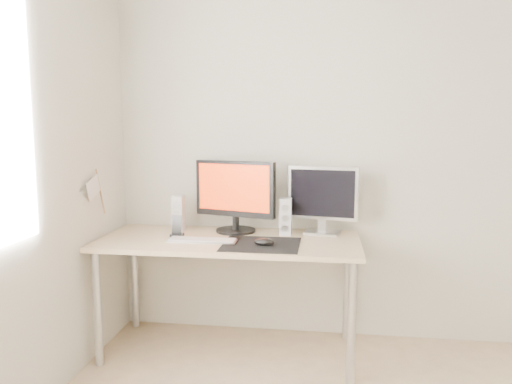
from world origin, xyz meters
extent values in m
plane|color=white|center=(0.00, 1.75, 1.25)|extent=(3.50, 0.00, 3.50)
cube|color=black|center=(-0.72, 1.26, 0.73)|extent=(0.45, 0.40, 0.00)
ellipsoid|color=black|center=(-0.70, 1.23, 0.75)|extent=(0.12, 0.07, 0.04)
cube|color=#D1B587|center=(-0.93, 1.38, 0.71)|extent=(1.60, 0.70, 0.03)
cylinder|color=silver|center=(-1.67, 1.09, 0.35)|extent=(0.05, 0.05, 0.70)
cylinder|color=silver|center=(-0.19, 1.09, 0.35)|extent=(0.05, 0.05, 0.70)
cylinder|color=silver|center=(-1.67, 1.67, 0.35)|extent=(0.05, 0.05, 0.70)
cylinder|color=silver|center=(-0.19, 1.67, 0.35)|extent=(0.05, 0.05, 0.70)
cylinder|color=black|center=(-0.93, 1.58, 0.74)|extent=(0.32, 0.32, 0.02)
cylinder|color=black|center=(-0.93, 1.58, 0.81)|extent=(0.05, 0.05, 0.12)
cube|color=black|center=(-0.93, 1.57, 1.02)|extent=(0.54, 0.19, 0.36)
cube|color=#E9550C|center=(-0.93, 1.55, 1.03)|extent=(0.48, 0.14, 0.30)
cube|color=silver|center=(-0.36, 1.61, 0.74)|extent=(0.24, 0.20, 0.01)
cube|color=#BCBCBF|center=(-0.36, 1.61, 0.80)|extent=(0.06, 0.05, 0.10)
cube|color=silver|center=(-0.36, 1.61, 0.99)|extent=(0.45, 0.12, 0.34)
cube|color=black|center=(-0.37, 1.58, 0.99)|extent=(0.40, 0.07, 0.30)
cube|color=white|center=(-1.31, 1.57, 0.85)|extent=(0.07, 0.09, 0.23)
cylinder|color=#B0B0B2|center=(-1.31, 1.53, 0.78)|extent=(0.04, 0.01, 0.04)
cylinder|color=#B7B7BA|center=(-1.31, 1.53, 0.85)|extent=(0.04, 0.01, 0.04)
cylinder|color=#BCBCBE|center=(-1.31, 1.53, 0.91)|extent=(0.04, 0.01, 0.04)
cube|color=white|center=(-0.59, 1.54, 0.85)|extent=(0.07, 0.09, 0.23)
cylinder|color=silver|center=(-0.59, 1.49, 0.78)|extent=(0.04, 0.01, 0.04)
cylinder|color=silver|center=(-0.59, 1.49, 0.85)|extent=(0.04, 0.01, 0.04)
cylinder|color=silver|center=(-0.59, 1.49, 0.91)|extent=(0.04, 0.01, 0.04)
cube|color=#ACACAE|center=(-1.08, 1.29, 0.73)|extent=(0.42, 0.12, 0.01)
cube|color=white|center=(-1.08, 1.29, 0.74)|extent=(0.40, 0.11, 0.01)
cube|color=black|center=(-1.27, 1.40, 0.74)|extent=(0.08, 0.07, 0.02)
cube|color=black|center=(-1.27, 1.40, 0.81)|extent=(0.06, 0.03, 0.12)
cylinder|color=#A57F54|center=(-1.72, 1.30, 1.02)|extent=(0.01, 0.10, 0.29)
cube|color=white|center=(-1.72, 1.21, 1.06)|extent=(0.00, 0.19, 0.15)
camera|label=1|loc=(-0.35, -1.58, 1.44)|focal=35.00mm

